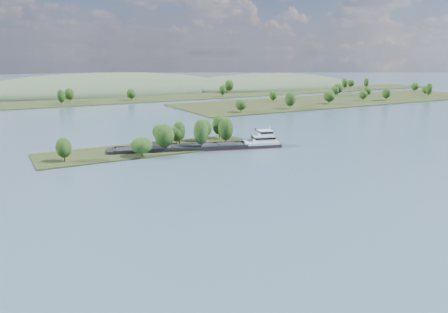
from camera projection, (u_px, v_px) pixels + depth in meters
ground at (207, 183)px, 149.89m from camera, size 1800.00×1800.00×0.00m
tree_island at (168, 140)px, 202.71m from camera, size 100.00×32.89×15.20m
right_bank at (342, 99)px, 410.19m from camera, size 320.00×90.00×15.27m
back_shoreline at (78, 102)px, 392.83m from camera, size 900.00×60.00×15.65m
hill_east at (267, 87)px, 569.86m from camera, size 260.00×140.00×36.00m
hill_west at (108, 92)px, 502.61m from camera, size 320.00×160.00×44.00m
cargo_barge at (209, 146)px, 202.73m from camera, size 79.75×30.90×10.85m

